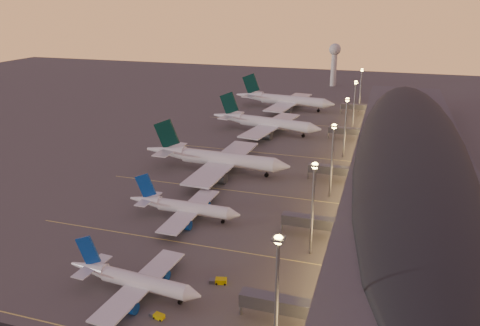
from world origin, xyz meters
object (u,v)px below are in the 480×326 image
at_px(airliner_wide_mid, 265,123).
at_px(baggage_tug_b, 219,281).
at_px(airliner_wide_far, 284,100).
at_px(radar_tower, 334,58).
at_px(airliner_narrow_north, 184,207).
at_px(baggage_tug_a, 157,316).
at_px(airliner_narrow_south, 133,280).
at_px(airliner_wide_near, 216,159).

xyz_separation_m(airliner_wide_mid, baggage_tug_b, (23.81, -134.06, -4.37)).
distance_m(airliner_wide_far, radar_tower, 93.71).
height_order(airliner_narrow_north, radar_tower, radar_tower).
height_order(baggage_tug_a, baggage_tug_b, baggage_tug_b).
relative_size(airliner_narrow_south, airliner_narrow_north, 0.94).
distance_m(airliner_narrow_south, radar_tower, 290.64).
relative_size(airliner_wide_near, baggage_tug_b, 13.79).
relative_size(airliner_wide_near, airliner_wide_mid, 1.02).
bearing_deg(baggage_tug_b, airliner_narrow_south, -164.58).
bearing_deg(airliner_wide_mid, baggage_tug_b, -70.12).
xyz_separation_m(airliner_wide_mid, radar_tower, (16.34, 146.40, 16.94)).
relative_size(airliner_wide_far, radar_tower, 1.98).
height_order(airliner_wide_near, baggage_tug_a, airliner_wide_near).
xyz_separation_m(airliner_narrow_south, radar_tower, (10.03, 289.86, 18.65)).
bearing_deg(baggage_tug_a, radar_tower, 100.81).
distance_m(airliner_narrow_north, baggage_tug_a, 48.77).
xyz_separation_m(airliner_wide_mid, baggage_tug_a, (15.71, -150.17, -4.46)).
bearing_deg(baggage_tug_a, airliner_narrow_north, 118.26).
bearing_deg(airliner_wide_near, radar_tower, 86.41).
height_order(airliner_narrow_south, baggage_tug_b, airliner_narrow_south).
bearing_deg(airliner_wide_near, airliner_narrow_north, -80.80).
distance_m(airliner_wide_far, baggage_tug_a, 207.24).
bearing_deg(baggage_tug_b, airliner_wide_near, 98.11).
bearing_deg(baggage_tug_a, airliner_wide_near, 113.49).
xyz_separation_m(airliner_narrow_south, baggage_tug_b, (17.49, 9.41, -2.65)).
relative_size(airliner_wide_far, baggage_tug_a, 17.76).
xyz_separation_m(airliner_wide_near, radar_tower, (20.48, 207.52, 16.86)).
xyz_separation_m(airliner_narrow_north, airliner_wide_mid, (-1.21, 103.71, 1.49)).
bearing_deg(airliner_wide_mid, airliner_narrow_south, -77.67).
xyz_separation_m(baggage_tug_a, baggage_tug_b, (8.10, 16.12, 0.10)).
bearing_deg(baggage_tug_a, airliner_narrow_south, 155.39).
bearing_deg(radar_tower, airliner_narrow_south, -91.98).
xyz_separation_m(radar_tower, baggage_tug_b, (7.46, -280.46, -21.31)).
height_order(airliner_wide_far, baggage_tug_a, airliner_wide_far).
relative_size(airliner_narrow_south, baggage_tug_b, 7.92).
xyz_separation_m(airliner_narrow_north, airliner_wide_far, (-4.01, 159.88, 1.85)).
bearing_deg(airliner_wide_near, airliner_wide_mid, 88.17).
bearing_deg(radar_tower, airliner_wide_mid, -96.37).
bearing_deg(airliner_wide_mid, baggage_tug_a, -74.22).
bearing_deg(airliner_narrow_south, baggage_tug_a, -31.53).
height_order(airliner_wide_mid, baggage_tug_b, airliner_wide_mid).
xyz_separation_m(airliner_narrow_south, airliner_wide_mid, (-6.31, 143.46, 1.71)).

